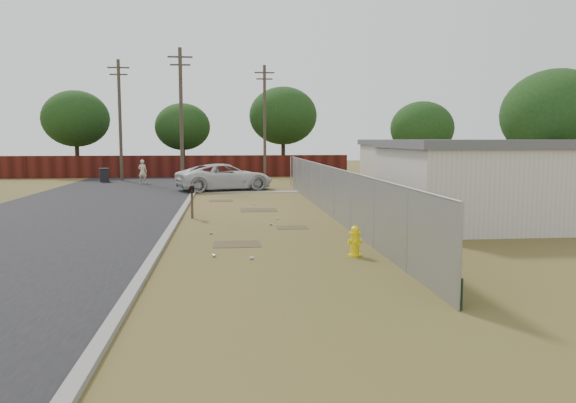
{
  "coord_description": "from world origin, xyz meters",
  "views": [
    {
      "loc": [
        -1.07,
        -21.55,
        3.12
      ],
      "look_at": [
        0.89,
        -3.51,
        1.1
      ],
      "focal_mm": 35.0,
      "sensor_mm": 36.0,
      "label": 1
    }
  ],
  "objects": [
    {
      "name": "pedestrian",
      "position": [
        -6.96,
        18.63,
        0.85
      ],
      "size": [
        0.7,
        0.54,
        1.7
      ],
      "primitive_type": "imported",
      "rotation": [
        0.0,
        0.0,
        2.91
      ],
      "color": "beige",
      "rests_on": "ground"
    },
    {
      "name": "trash_bin",
      "position": [
        -9.93,
        20.26,
        0.53
      ],
      "size": [
        0.83,
        0.81,
        1.03
      ],
      "color": "black",
      "rests_on": "ground"
    },
    {
      "name": "chainlink_fence",
      "position": [
        3.12,
        1.03,
        0.8
      ],
      "size": [
        0.1,
        27.06,
        2.02
      ],
      "color": "gray",
      "rests_on": "ground"
    },
    {
      "name": "horizon_trees",
      "position": [
        0.84,
        23.56,
        4.63
      ],
      "size": [
        33.32,
        31.94,
        7.78
      ],
      "color": "#302415",
      "rests_on": "ground"
    },
    {
      "name": "scattered_litter",
      "position": [
        -0.32,
        -2.2,
        0.04
      ],
      "size": [
        2.6,
        12.44,
        0.07
      ],
      "color": "beige",
      "rests_on": "ground"
    },
    {
      "name": "privacy_fence",
      "position": [
        -6.0,
        25.0,
        0.9
      ],
      "size": [
        30.0,
        0.12,
        1.8
      ],
      "primitive_type": "cube",
      "color": "#4A150F",
      "rests_on": "ground"
    },
    {
      "name": "pickup_truck",
      "position": [
        -1.19,
        12.92,
        0.82
      ],
      "size": [
        6.43,
        4.49,
        1.63
      ],
      "primitive_type": "imported",
      "rotation": [
        0.0,
        0.0,
        1.91
      ],
      "color": "silver",
      "rests_on": "ground"
    },
    {
      "name": "street",
      "position": [
        -6.76,
        8.05,
        0.02
      ],
      "size": [
        15.1,
        60.0,
        0.12
      ],
      "color": "black",
      "rests_on": "ground"
    },
    {
      "name": "fire_hydrant",
      "position": [
        2.31,
        -7.06,
        0.4
      ],
      "size": [
        0.39,
        0.4,
        0.86
      ],
      "color": "yellow",
      "rests_on": "ground"
    },
    {
      "name": "utility_poles",
      "position": [
        -3.67,
        20.67,
        4.69
      ],
      "size": [
        12.6,
        8.24,
        9.0
      ],
      "color": "#473D2F",
      "rests_on": "ground"
    },
    {
      "name": "ground",
      "position": [
        0.0,
        0.0,
        0.0
      ],
      "size": [
        120.0,
        120.0,
        0.0
      ],
      "primitive_type": "plane",
      "color": "brown",
      "rests_on": "ground"
    },
    {
      "name": "houses",
      "position": [
        9.7,
        3.13,
        1.56
      ],
      "size": [
        9.3,
        17.24,
        3.1
      ],
      "color": "beige",
      "rests_on": "ground"
    },
    {
      "name": "mailbox",
      "position": [
        -2.46,
        0.74,
        1.04
      ],
      "size": [
        0.23,
        0.57,
        1.32
      ],
      "color": "brown",
      "rests_on": "ground"
    }
  ]
}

